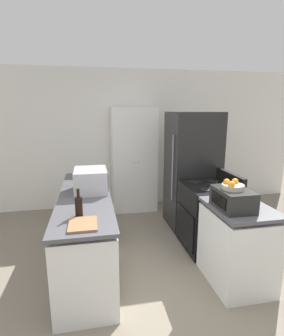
% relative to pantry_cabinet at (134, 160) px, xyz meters
% --- Properties ---
extents(ground_plane, '(14.00, 14.00, 0.00)m').
position_rel_pantry_cabinet_xyz_m(ground_plane, '(-0.07, -2.86, -0.95)').
color(ground_plane, slate).
extents(wall_back, '(7.00, 0.06, 2.60)m').
position_rel_pantry_cabinet_xyz_m(wall_back, '(-0.07, 0.30, 0.35)').
color(wall_back, white).
rests_on(wall_back, ground_plane).
extents(counter_left, '(0.60, 2.22, 0.88)m').
position_rel_pantry_cabinet_xyz_m(counter_left, '(-0.87, -1.65, -0.53)').
color(counter_left, silver).
rests_on(counter_left, ground_plane).
extents(counter_right, '(0.60, 0.76, 0.88)m').
position_rel_pantry_cabinet_xyz_m(counter_right, '(0.73, -2.38, -0.53)').
color(counter_right, silver).
rests_on(counter_right, ground_plane).
extents(pantry_cabinet, '(0.81, 0.52, 1.91)m').
position_rel_pantry_cabinet_xyz_m(pantry_cabinet, '(0.00, 0.00, 0.00)').
color(pantry_cabinet, white).
rests_on(pantry_cabinet, ground_plane).
extents(stove, '(0.66, 0.72, 1.04)m').
position_rel_pantry_cabinet_xyz_m(stove, '(0.75, -1.62, -0.51)').
color(stove, black).
rests_on(stove, ground_plane).
extents(refrigerator, '(0.77, 0.71, 1.83)m').
position_rel_pantry_cabinet_xyz_m(refrigerator, '(0.80, -0.86, -0.04)').
color(refrigerator, black).
rests_on(refrigerator, ground_plane).
extents(microwave, '(0.39, 0.48, 0.28)m').
position_rel_pantry_cabinet_xyz_m(microwave, '(-0.79, -1.56, 0.06)').
color(microwave, '#B2B2B7').
rests_on(microwave, counter_left).
extents(wine_bottle, '(0.07, 0.07, 0.27)m').
position_rel_pantry_cabinet_xyz_m(wine_bottle, '(-0.90, -2.32, 0.03)').
color(wine_bottle, black).
rests_on(wine_bottle, counter_left).
extents(toaster_oven, '(0.32, 0.43, 0.21)m').
position_rel_pantry_cabinet_xyz_m(toaster_oven, '(0.61, -2.43, 0.03)').
color(toaster_oven, black).
rests_on(toaster_oven, counter_right).
extents(fruit_bowl, '(0.22, 0.22, 0.10)m').
position_rel_pantry_cabinet_xyz_m(fruit_bowl, '(0.60, -2.43, 0.17)').
color(fruit_bowl, '#B2A893').
rests_on(fruit_bowl, toaster_oven).
extents(cutting_board, '(0.24, 0.30, 0.02)m').
position_rel_pantry_cabinet_xyz_m(cutting_board, '(-0.87, -2.54, -0.06)').
color(cutting_board, '#8E6642').
rests_on(cutting_board, counter_left).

